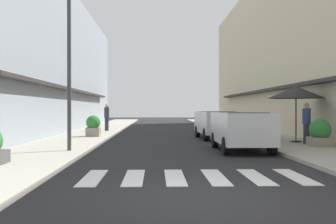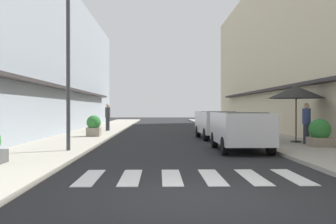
{
  "view_description": "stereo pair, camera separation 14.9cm",
  "coord_description": "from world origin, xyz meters",
  "px_view_note": "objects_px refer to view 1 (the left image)",
  "views": [
    {
      "loc": [
        -0.92,
        -6.98,
        1.61
      ],
      "look_at": [
        -0.32,
        11.88,
        1.44
      ],
      "focal_mm": 41.86,
      "sensor_mm": 36.0,
      "label": 1
    },
    {
      "loc": [
        -0.78,
        -6.98,
        1.61
      ],
      "look_at": [
        -0.32,
        11.88,
        1.44
      ],
      "focal_mm": 41.86,
      "sensor_mm": 36.0,
      "label": 2
    }
  ],
  "objects_px": {
    "parked_car_mid": "(216,122)",
    "pedestrian_walking_near": "(306,122)",
    "street_lamp": "(74,52)",
    "parked_car_near": "(241,127)",
    "planter_midblock": "(320,133)",
    "planter_far": "(93,126)",
    "cafe_umbrella": "(296,92)",
    "pedestrian_walking_far": "(107,116)"
  },
  "relations": [
    {
      "from": "parked_car_near",
      "to": "parked_car_mid",
      "type": "xyz_separation_m",
      "value": [
        0.0,
        6.03,
        0.0
      ]
    },
    {
      "from": "parked_car_mid",
      "to": "planter_midblock",
      "type": "height_order",
      "value": "parked_car_mid"
    },
    {
      "from": "street_lamp",
      "to": "cafe_umbrella",
      "type": "height_order",
      "value": "street_lamp"
    },
    {
      "from": "planter_midblock",
      "to": "planter_far",
      "type": "bearing_deg",
      "value": 149.19
    },
    {
      "from": "parked_car_near",
      "to": "planter_far",
      "type": "xyz_separation_m",
      "value": [
        -6.56,
        6.48,
        -0.23
      ]
    },
    {
      "from": "street_lamp",
      "to": "pedestrian_walking_near",
      "type": "distance_m",
      "value": 9.91
    },
    {
      "from": "planter_far",
      "to": "pedestrian_walking_far",
      "type": "distance_m",
      "value": 5.34
    },
    {
      "from": "parked_car_mid",
      "to": "cafe_umbrella",
      "type": "distance_m",
      "value": 4.8
    },
    {
      "from": "cafe_umbrella",
      "to": "pedestrian_walking_near",
      "type": "distance_m",
      "value": 1.55
    },
    {
      "from": "planter_far",
      "to": "pedestrian_walking_near",
      "type": "height_order",
      "value": "pedestrian_walking_near"
    },
    {
      "from": "parked_car_mid",
      "to": "planter_midblock",
      "type": "xyz_separation_m",
      "value": [
        3.27,
        -5.41,
        -0.27
      ]
    },
    {
      "from": "parked_car_near",
      "to": "cafe_umbrella",
      "type": "height_order",
      "value": "cafe_umbrella"
    },
    {
      "from": "parked_car_mid",
      "to": "planter_far",
      "type": "height_order",
      "value": "parked_car_mid"
    },
    {
      "from": "parked_car_near",
      "to": "pedestrian_walking_far",
      "type": "bearing_deg",
      "value": 118.87
    },
    {
      "from": "parked_car_near",
      "to": "street_lamp",
      "type": "bearing_deg",
      "value": -174.16
    },
    {
      "from": "parked_car_near",
      "to": "planter_far",
      "type": "bearing_deg",
      "value": 135.38
    },
    {
      "from": "street_lamp",
      "to": "pedestrian_walking_far",
      "type": "relative_size",
      "value": 3.18
    },
    {
      "from": "planter_midblock",
      "to": "planter_far",
      "type": "xyz_separation_m",
      "value": [
        -9.83,
        5.87,
        0.04
      ]
    },
    {
      "from": "planter_midblock",
      "to": "planter_far",
      "type": "height_order",
      "value": "planter_far"
    },
    {
      "from": "street_lamp",
      "to": "planter_far",
      "type": "bearing_deg",
      "value": 93.66
    },
    {
      "from": "parked_car_near",
      "to": "street_lamp",
      "type": "relative_size",
      "value": 0.68
    },
    {
      "from": "pedestrian_walking_near",
      "to": "street_lamp",
      "type": "bearing_deg",
      "value": 5.0
    },
    {
      "from": "parked_car_mid",
      "to": "pedestrian_walking_far",
      "type": "xyz_separation_m",
      "value": [
        -6.51,
        5.78,
        0.16
      ]
    },
    {
      "from": "parked_car_near",
      "to": "pedestrian_walking_far",
      "type": "height_order",
      "value": "pedestrian_walking_far"
    },
    {
      "from": "street_lamp",
      "to": "pedestrian_walking_near",
      "type": "bearing_deg",
      "value": 14.2
    },
    {
      "from": "parked_car_mid",
      "to": "planter_midblock",
      "type": "relative_size",
      "value": 3.86
    },
    {
      "from": "parked_car_mid",
      "to": "pedestrian_walking_near",
      "type": "xyz_separation_m",
      "value": [
        3.16,
        -4.31,
        0.11
      ]
    },
    {
      "from": "pedestrian_walking_near",
      "to": "pedestrian_walking_far",
      "type": "height_order",
      "value": "pedestrian_walking_far"
    },
    {
      "from": "pedestrian_walking_far",
      "to": "parked_car_near",
      "type": "bearing_deg",
      "value": 43.89
    },
    {
      "from": "cafe_umbrella",
      "to": "planter_far",
      "type": "xyz_separation_m",
      "value": [
        -9.58,
        3.92,
        -1.64
      ]
    },
    {
      "from": "parked_car_near",
      "to": "planter_midblock",
      "type": "distance_m",
      "value": 3.34
    },
    {
      "from": "pedestrian_walking_near",
      "to": "pedestrian_walking_far",
      "type": "xyz_separation_m",
      "value": [
        -9.67,
        10.09,
        0.06
      ]
    },
    {
      "from": "parked_car_near",
      "to": "planter_far",
      "type": "distance_m",
      "value": 9.23
    },
    {
      "from": "street_lamp",
      "to": "pedestrian_walking_near",
      "type": "height_order",
      "value": "street_lamp"
    },
    {
      "from": "street_lamp",
      "to": "pedestrian_walking_far",
      "type": "height_order",
      "value": "street_lamp"
    },
    {
      "from": "parked_car_mid",
      "to": "street_lamp",
      "type": "height_order",
      "value": "street_lamp"
    },
    {
      "from": "parked_car_mid",
      "to": "parked_car_near",
      "type": "bearing_deg",
      "value": -90.0
    },
    {
      "from": "parked_car_mid",
      "to": "planter_far",
      "type": "bearing_deg",
      "value": 176.06
    },
    {
      "from": "cafe_umbrella",
      "to": "pedestrian_walking_far",
      "type": "bearing_deg",
      "value": 135.84
    },
    {
      "from": "parked_car_near",
      "to": "parked_car_mid",
      "type": "distance_m",
      "value": 6.03
    },
    {
      "from": "street_lamp",
      "to": "parked_car_near",
      "type": "bearing_deg",
      "value": 5.84
    },
    {
      "from": "cafe_umbrella",
      "to": "planter_midblock",
      "type": "height_order",
      "value": "cafe_umbrella"
    }
  ]
}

